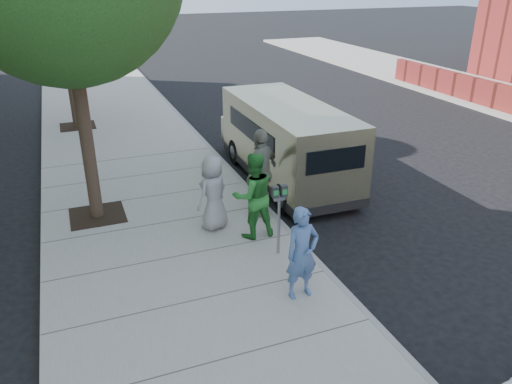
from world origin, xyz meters
TOP-DOWN VIEW (x-y plane):
  - ground at (0.00, 0.00)m, footprint 120.00×120.00m
  - sidewalk at (-1.00, 0.00)m, footprint 5.00×60.00m
  - curb_face at (1.44, 0.00)m, footprint 0.12×60.00m
  - parking_meter at (0.86, -0.60)m, footprint 0.30×0.12m
  - van at (2.70, 3.15)m, footprint 1.98×5.70m
  - person_officer at (0.66, -2.00)m, footprint 0.62×0.43m
  - person_green_shirt at (0.66, 0.25)m, footprint 0.89×0.70m
  - person_gray_shirt at (0.01, 0.90)m, footprint 0.95×0.86m
  - person_striped_polo at (1.20, 1.15)m, footprint 1.22×1.11m

SIDE VIEW (x-z plane):
  - ground at x=0.00m, z-range 0.00..0.00m
  - sidewalk at x=-1.00m, z-range 0.00..0.15m
  - curb_face at x=1.44m, z-range -0.01..0.15m
  - person_gray_shirt at x=0.01m, z-range 0.15..1.77m
  - person_officer at x=0.66m, z-range 0.15..1.78m
  - person_green_shirt at x=0.66m, z-range 0.15..1.97m
  - van at x=2.70m, z-range 0.06..2.16m
  - person_striped_polo at x=1.20m, z-range 0.15..2.15m
  - parking_meter at x=0.86m, z-range 0.47..1.91m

